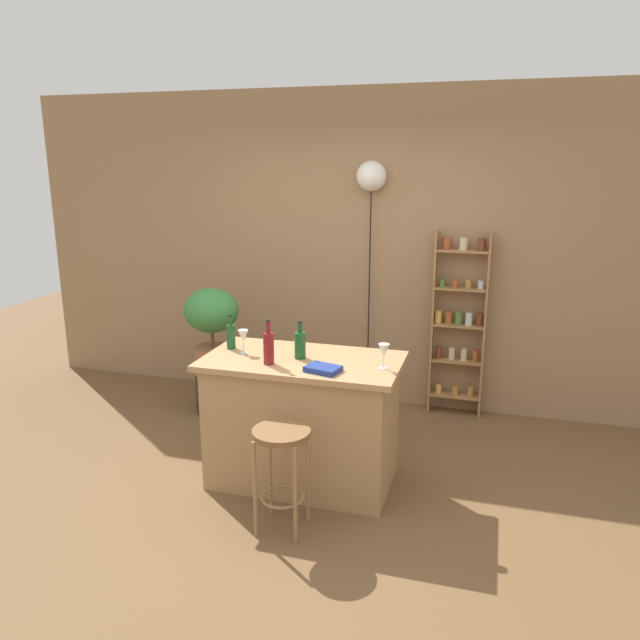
# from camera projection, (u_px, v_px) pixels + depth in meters

# --- Properties ---
(ground) EXTENTS (12.00, 12.00, 0.00)m
(ground) POSITION_uv_depth(u_px,v_px,m) (290.00, 500.00, 4.05)
(ground) COLOR brown
(back_wall) EXTENTS (6.40, 0.10, 2.80)m
(back_wall) POSITION_uv_depth(u_px,v_px,m) (358.00, 250.00, 5.51)
(back_wall) COLOR #997551
(back_wall) RESTS_ON ground
(kitchen_counter) EXTENTS (1.33, 0.73, 0.90)m
(kitchen_counter) POSITION_uv_depth(u_px,v_px,m) (303.00, 420.00, 4.22)
(kitchen_counter) COLOR #A87F51
(kitchen_counter) RESTS_ON ground
(bar_stool) EXTENTS (0.35, 0.35, 0.65)m
(bar_stool) POSITION_uv_depth(u_px,v_px,m) (282.00, 455.00, 3.64)
(bar_stool) COLOR #997047
(bar_stool) RESTS_ON ground
(spice_shelf) EXTENTS (0.46, 0.14, 1.61)m
(spice_shelf) POSITION_uv_depth(u_px,v_px,m) (459.00, 322.00, 5.27)
(spice_shelf) COLOR #9E7042
(spice_shelf) RESTS_ON ground
(plant_stool) EXTENTS (0.34, 0.34, 0.36)m
(plant_stool) POSITION_uv_depth(u_px,v_px,m) (215.00, 392.00, 5.47)
(plant_stool) COLOR #2D2823
(plant_stool) RESTS_ON ground
(potted_plant) EXTENTS (0.48, 0.43, 0.77)m
(potted_plant) POSITION_uv_depth(u_px,v_px,m) (212.00, 323.00, 5.30)
(potted_plant) COLOR #935B3D
(potted_plant) RESTS_ON plant_stool
(bottle_soda_blue) EXTENTS (0.08, 0.08, 0.26)m
(bottle_soda_blue) POSITION_uv_depth(u_px,v_px,m) (300.00, 344.00, 4.09)
(bottle_soda_blue) COLOR #194C23
(bottle_soda_blue) RESTS_ON kitchen_counter
(bottle_olive_oil) EXTENTS (0.07, 0.07, 0.30)m
(bottle_olive_oil) POSITION_uv_depth(u_px,v_px,m) (269.00, 347.00, 3.97)
(bottle_olive_oil) COLOR maroon
(bottle_olive_oil) RESTS_ON kitchen_counter
(bottle_spirits_clear) EXTENTS (0.06, 0.06, 0.25)m
(bottle_spirits_clear) POSITION_uv_depth(u_px,v_px,m) (231.00, 336.00, 4.31)
(bottle_spirits_clear) COLOR #194C23
(bottle_spirits_clear) RESTS_ON kitchen_counter
(wine_glass_left) EXTENTS (0.07, 0.07, 0.16)m
(wine_glass_left) POSITION_uv_depth(u_px,v_px,m) (384.00, 351.00, 3.88)
(wine_glass_left) COLOR silver
(wine_glass_left) RESTS_ON kitchen_counter
(wine_glass_center) EXTENTS (0.07, 0.07, 0.16)m
(wine_glass_center) POSITION_uv_depth(u_px,v_px,m) (243.00, 337.00, 4.20)
(wine_glass_center) COLOR silver
(wine_glass_center) RESTS_ON kitchen_counter
(cookbook) EXTENTS (0.24, 0.20, 0.03)m
(cookbook) POSITION_uv_depth(u_px,v_px,m) (323.00, 369.00, 3.85)
(cookbook) COLOR navy
(cookbook) RESTS_ON kitchen_counter
(pendant_globe_light) EXTENTS (0.26, 0.26, 2.19)m
(pendant_globe_light) POSITION_uv_depth(u_px,v_px,m) (371.00, 178.00, 5.22)
(pendant_globe_light) COLOR black
(pendant_globe_light) RESTS_ON ground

